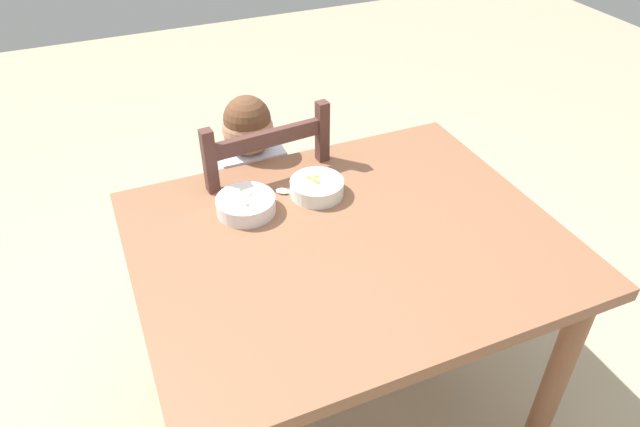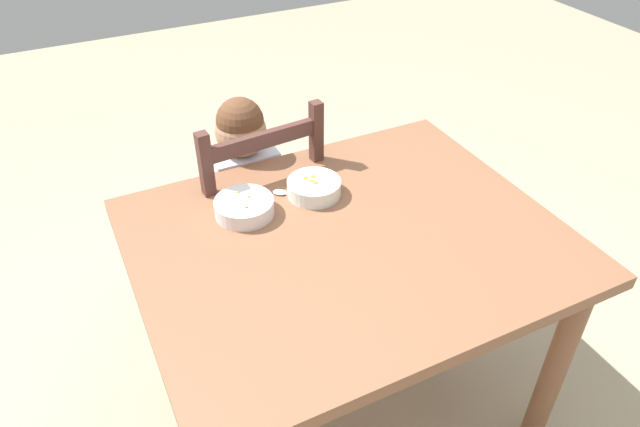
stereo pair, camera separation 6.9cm
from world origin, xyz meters
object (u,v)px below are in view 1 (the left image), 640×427
bowl_of_peas (246,204)px  spoon (289,192)px  dining_table (347,266)px  bowl_of_carrots (317,187)px  child_figure (255,186)px  dining_chair (259,224)px

bowl_of_peas → spoon: bearing=13.6°
dining_table → spoon: bearing=106.7°
bowl_of_peas → dining_table: bearing=-44.8°
dining_table → bowl_of_carrots: bearing=90.2°
bowl_of_peas → spoon: size_ratio=1.47×
child_figure → bowl_of_carrots: child_figure is taller
dining_table → dining_chair: (-0.11, 0.52, -0.19)m
dining_table → child_figure: size_ratio=1.22×
dining_chair → spoon: (0.03, -0.26, 0.30)m
child_figure → bowl_of_carrots: (0.11, -0.29, 0.15)m
bowl_of_peas → child_figure: bearing=69.2°
dining_table → dining_chair: 0.56m
spoon → bowl_of_peas: bearing=-166.4°
child_figure → bowl_of_peas: bearing=-110.8°
dining_chair → bowl_of_carrots: size_ratio=5.91×
dining_table → dining_chair: size_ratio=1.21×
spoon → child_figure: bearing=97.8°
child_figure → spoon: child_figure is taller
child_figure → bowl_of_peas: (-0.11, -0.29, 0.15)m
dining_chair → child_figure: size_ratio=1.01×
dining_chair → spoon: dining_chair is taller
dining_table → spoon: (-0.08, 0.26, 0.12)m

